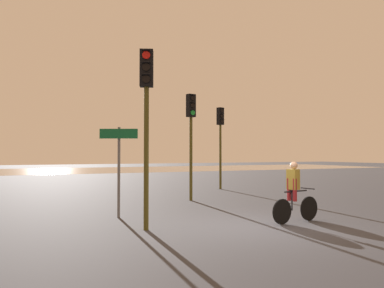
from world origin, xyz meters
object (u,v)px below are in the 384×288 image
Objects in this scene: traffic_light_far_right at (220,132)px; cyclist at (294,192)px; direction_sign_post at (119,158)px; traffic_light_center at (191,126)px; traffic_light_near_left at (146,104)px.

traffic_light_far_right reaches higher than cyclist.
traffic_light_far_right reaches higher than direction_sign_post.
direction_sign_post is (-3.53, -2.71, -1.22)m from traffic_light_center.
direction_sign_post is at bearing -62.92° from traffic_light_near_left.
traffic_light_near_left is 2.42m from direction_sign_post.
traffic_light_near_left is at bearing 45.32° from traffic_light_center.
traffic_light_far_right is 0.98× the size of traffic_light_near_left.
direction_sign_post is 4.97m from cyclist.
cyclist is at bearing 172.67° from direction_sign_post.
traffic_light_near_left reaches higher than direction_sign_post.
traffic_light_center reaches higher than cyclist.
traffic_light_far_right is 9.81m from cyclist.
traffic_light_far_right is 10.78m from traffic_light_near_left.
cyclist is (3.88, -0.72, -2.21)m from traffic_light_near_left.
traffic_light_near_left is 1.67× the size of direction_sign_post.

